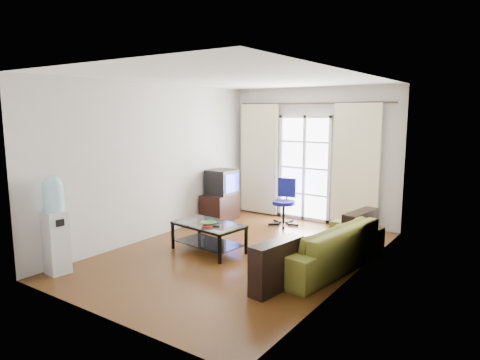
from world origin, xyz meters
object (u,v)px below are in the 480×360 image
coffee_table (209,233)px  task_chair (284,211)px  tv_stand (220,207)px  crt_tv (221,182)px  water_cooler (55,223)px  sofa (324,245)px

coffee_table → task_chair: (0.19, 2.14, -0.03)m
coffee_table → tv_stand: 1.98m
tv_stand → task_chair: size_ratio=0.83×
crt_tv → water_cooler: (-0.08, -3.64, -0.09)m
sofa → water_cooler: (-2.93, -2.32, 0.40)m
task_chair → water_cooler: water_cooler is taller
coffee_table → crt_tv: bearing=121.5°
coffee_table → task_chair: task_chair is taller
crt_tv → coffee_table: bearing=-58.5°
tv_stand → water_cooler: (-0.08, -3.59, 0.44)m
crt_tv → water_cooler: size_ratio=0.41×
tv_stand → crt_tv: 0.53m
sofa → coffee_table: sofa is taller
coffee_table → task_chair: bearing=84.9°
coffee_table → tv_stand: (-1.05, 1.68, -0.02)m
coffee_table → water_cooler: size_ratio=0.88×
sofa → coffee_table: bearing=-69.0°
sofa → water_cooler: bearing=-43.4°
sofa → coffee_table: (-1.79, -0.41, -0.02)m
task_chair → water_cooler: size_ratio=0.67×
tv_stand → task_chair: 1.33m
sofa → task_chair: bearing=-129.1°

